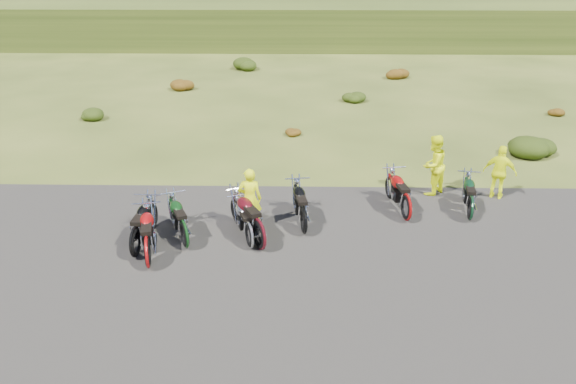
{
  "coord_description": "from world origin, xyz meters",
  "views": [
    {
      "loc": [
        -0.1,
        -12.05,
        6.9
      ],
      "look_at": [
        -0.37,
        1.54,
        0.92
      ],
      "focal_mm": 35.0,
      "sensor_mm": 36.0,
      "label": 1
    }
  ],
  "objects_px": {
    "motorcycle_0": "(137,257)",
    "motorcycle_3": "(250,248)",
    "motorcycle_7": "(469,220)",
    "person_middle": "(250,200)"
  },
  "relations": [
    {
      "from": "motorcycle_0",
      "to": "person_middle",
      "type": "distance_m",
      "value": 3.15
    },
    {
      "from": "motorcycle_7",
      "to": "person_middle",
      "type": "height_order",
      "value": "person_middle"
    },
    {
      "from": "motorcycle_3",
      "to": "motorcycle_7",
      "type": "relative_size",
      "value": 0.97
    },
    {
      "from": "person_middle",
      "to": "motorcycle_3",
      "type": "bearing_deg",
      "value": 92.99
    },
    {
      "from": "motorcycle_0",
      "to": "motorcycle_3",
      "type": "distance_m",
      "value": 2.74
    },
    {
      "from": "motorcycle_7",
      "to": "person_middle",
      "type": "bearing_deg",
      "value": 105.07
    },
    {
      "from": "motorcycle_0",
      "to": "motorcycle_7",
      "type": "height_order",
      "value": "motorcycle_0"
    },
    {
      "from": "motorcycle_3",
      "to": "person_middle",
      "type": "relative_size",
      "value": 1.13
    },
    {
      "from": "motorcycle_0",
      "to": "motorcycle_3",
      "type": "height_order",
      "value": "motorcycle_0"
    },
    {
      "from": "motorcycle_0",
      "to": "motorcycle_7",
      "type": "bearing_deg",
      "value": -73.41
    }
  ]
}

